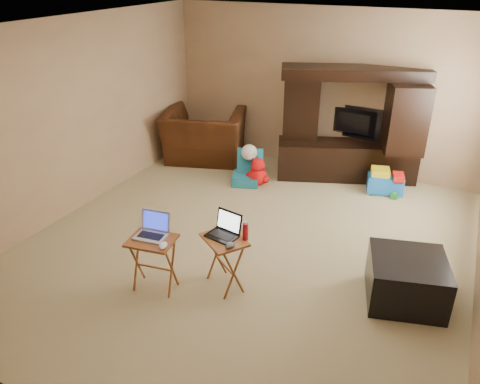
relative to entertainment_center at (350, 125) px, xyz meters
The scene contains 19 objects.
floor 2.66m from the entertainment_center, 102.40° to the right, with size 5.50×5.50×0.00m, color tan.
ceiling 3.00m from the entertainment_center, 102.40° to the right, with size 5.50×5.50×0.00m, color silver.
wall_back 0.73m from the entertainment_center, 151.51° to the left, with size 5.00×5.00×0.00m, color tan.
wall_front 5.25m from the entertainment_center, 95.92° to the right, with size 5.00×5.00×0.00m, color tan.
wall_left 3.93m from the entertainment_center, 141.06° to the right, with size 5.50×5.50×0.00m, color tan.
entertainment_center is the anchor object (origin of this frame).
television 0.21m from the entertainment_center, 90.00° to the left, with size 0.87×0.11×0.50m, color black.
recliner 2.41m from the entertainment_center, behind, with size 1.31×1.15×0.85m, color #40210D.
child_rocker 1.69m from the entertainment_center, 145.28° to the right, with size 0.39×0.45×0.53m, color teal, non-canonical shape.
plush_toy 1.55m from the entertainment_center, 141.94° to the right, with size 0.40×0.33×0.44m, color red, non-canonical shape.
push_toy 1.00m from the entertainment_center, 24.44° to the right, with size 0.52×0.37×0.39m, color blue, non-canonical shape.
ottoman 3.04m from the entertainment_center, 63.85° to the right, with size 0.73×0.73×0.47m, color black.
tray_table_left 3.82m from the entertainment_center, 106.13° to the right, with size 0.46×0.37×0.59m, color brown.
tray_table_right 3.35m from the entertainment_center, 97.19° to the right, with size 0.45×0.36×0.58m, color #9A4B25.
laptop_left 3.76m from the entertainment_center, 106.69° to the right, with size 0.31×0.26×0.24m, color #ABACB0.
laptop_right 3.29m from the entertainment_center, 97.93° to the right, with size 0.30×0.25×0.24m, color black.
mouse_left 3.80m from the entertainment_center, 103.08° to the right, with size 0.08×0.12×0.05m, color white.
mouse_right 3.42m from the entertainment_center, 94.77° to the right, with size 0.08×0.12×0.05m, color #3B3C40.
water_bottle 3.21m from the entertainment_center, 93.91° to the right, with size 0.06×0.06×0.18m, color #B90B22.
Camera 1 is at (2.02, -4.33, 3.09)m, focal length 35.00 mm.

